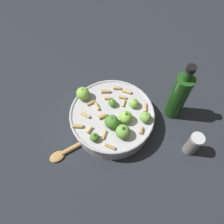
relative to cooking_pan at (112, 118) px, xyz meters
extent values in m
plane|color=#23282D|center=(0.00, 0.00, -0.04)|extent=(2.40, 2.40, 0.00)
cylinder|color=#B7B7BC|center=(0.00, 0.00, -0.01)|extent=(0.28, 0.28, 0.07)
torus|color=#B7B7BC|center=(0.00, 0.00, 0.03)|extent=(0.29, 0.29, 0.01)
sphere|color=#8CC64C|center=(0.11, -0.04, 0.05)|extent=(0.05, 0.05, 0.05)
cone|color=#609E38|center=(0.11, -0.04, 0.07)|extent=(0.02, 0.02, 0.01)
sphere|color=#4C8933|center=(0.03, 0.10, 0.04)|extent=(0.03, 0.03, 0.03)
cone|color=#609E38|center=(0.03, 0.10, 0.06)|extent=(0.02, 0.02, 0.01)
sphere|color=#75B247|center=(-0.11, -0.01, 0.04)|extent=(0.04, 0.04, 0.04)
cone|color=#4C8933|center=(-0.11, -0.01, 0.06)|extent=(0.01, 0.01, 0.01)
sphere|color=#8CC64C|center=(-0.06, -0.05, 0.04)|extent=(0.03, 0.03, 0.03)
cone|color=#8CC64C|center=(-0.06, -0.05, 0.06)|extent=(0.01, 0.01, 0.01)
sphere|color=#4C8933|center=(0.01, -0.03, 0.04)|extent=(0.03, 0.03, 0.03)
cone|color=#8CC64C|center=(0.01, -0.03, 0.05)|extent=(0.01, 0.01, 0.01)
sphere|color=#4C8933|center=(-0.01, 0.04, 0.05)|extent=(0.05, 0.05, 0.05)
cone|color=#4C8933|center=(-0.01, 0.04, 0.07)|extent=(0.02, 0.02, 0.01)
sphere|color=#75B247|center=(-0.05, 0.07, 0.05)|extent=(0.05, 0.05, 0.05)
cone|color=#4C8933|center=(-0.05, 0.07, 0.07)|extent=(0.02, 0.02, 0.02)
sphere|color=#8CC64C|center=(-0.05, 0.01, 0.05)|extent=(0.04, 0.04, 0.04)
cone|color=#75B247|center=(-0.05, 0.01, 0.07)|extent=(0.02, 0.02, 0.02)
cylinder|color=tan|center=(0.10, 0.07, 0.03)|extent=(0.03, 0.02, 0.01)
cylinder|color=tan|center=(0.04, -0.08, 0.03)|extent=(0.03, 0.02, 0.01)
cylinder|color=tan|center=(0.01, -0.11, 0.03)|extent=(0.03, 0.01, 0.01)
cylinder|color=tan|center=(-0.02, 0.12, 0.03)|extent=(0.03, 0.02, 0.01)
cylinder|color=tan|center=(-0.11, 0.04, 0.03)|extent=(0.01, 0.02, 0.01)
cylinder|color=tan|center=(0.06, 0.08, 0.03)|extent=(0.02, 0.03, 0.01)
cylinder|color=tan|center=(0.08, -0.02, 0.03)|extent=(0.03, 0.03, 0.01)
cylinder|color=tan|center=(-0.02, -0.07, 0.03)|extent=(0.03, 0.01, 0.01)
cylinder|color=tan|center=(0.01, 0.08, 0.03)|extent=(0.01, 0.03, 0.01)
cylinder|color=tan|center=(-0.11, -0.05, 0.03)|extent=(0.01, 0.03, 0.01)
cylinder|color=tan|center=(0.08, 0.03, 0.03)|extent=(0.03, 0.02, 0.01)
cylinder|color=tan|center=(0.03, 0.02, 0.03)|extent=(0.03, 0.03, 0.01)
cylinder|color=tan|center=(-0.03, -0.10, 0.03)|extent=(0.03, 0.02, 0.01)
cylinder|color=tan|center=(0.03, -0.06, 0.03)|extent=(0.02, 0.02, 0.01)
cylinder|color=tan|center=(-0.03, -0.05, 0.03)|extent=(0.01, 0.03, 0.01)
cylinder|color=tan|center=(0.06, -0.01, 0.03)|extent=(0.03, 0.03, 0.01)
cylinder|color=gray|center=(-0.27, 0.04, 0.00)|extent=(0.04, 0.04, 0.09)
cylinder|color=silver|center=(-0.27, 0.04, 0.05)|extent=(0.04, 0.04, 0.01)
cylinder|color=#1E4C19|center=(-0.21, -0.10, 0.05)|extent=(0.06, 0.06, 0.19)
cylinder|color=#1E4C19|center=(-0.21, -0.10, 0.17)|extent=(0.03, 0.03, 0.04)
cylinder|color=black|center=(-0.21, -0.10, 0.19)|extent=(0.03, 0.03, 0.02)
cylinder|color=#B2844C|center=(0.06, 0.08, -0.03)|extent=(0.16, 0.16, 0.02)
ellipsoid|color=#B2844C|center=(0.15, 0.16, -0.04)|extent=(0.06, 0.06, 0.01)
camera|label=1|loc=(-0.08, 0.35, 0.63)|focal=33.77mm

